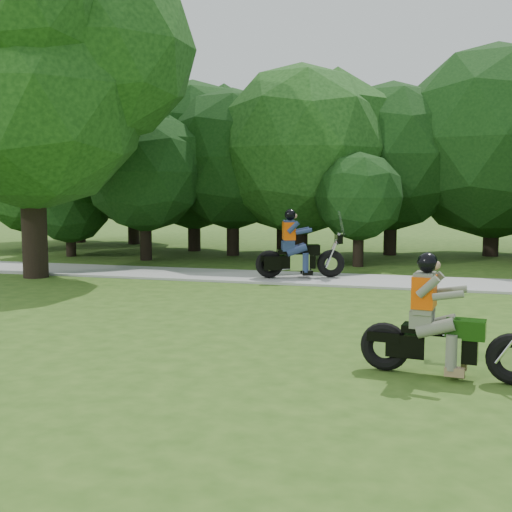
# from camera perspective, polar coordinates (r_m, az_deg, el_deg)

# --- Properties ---
(ground) EXTENTS (100.00, 100.00, 0.00)m
(ground) POSITION_cam_1_polar(r_m,az_deg,el_deg) (9.20, 15.06, -9.82)
(ground) COLOR #2E5217
(ground) RESTS_ON ground
(walkway) EXTENTS (60.00, 2.20, 0.06)m
(walkway) POSITION_cam_1_polar(r_m,az_deg,el_deg) (17.03, 15.14, -2.35)
(walkway) COLOR #9E9E99
(walkway) RESTS_ON ground
(tree_line) EXTENTS (38.68, 11.61, 7.80)m
(tree_line) POSITION_cam_1_polar(r_m,az_deg,el_deg) (23.69, 18.53, 8.81)
(tree_line) COLOR black
(tree_line) RESTS_ON ground
(big_tree_west) EXTENTS (8.64, 6.56, 9.96)m
(big_tree_west) POSITION_cam_1_polar(r_m,az_deg,el_deg) (19.15, -19.08, 15.67)
(big_tree_west) COLOR black
(big_tree_west) RESTS_ON ground
(chopper_motorcycle) EXTENTS (2.30, 0.73, 1.65)m
(chopper_motorcycle) POSITION_cam_1_polar(r_m,az_deg,el_deg) (8.82, 15.90, -6.47)
(chopper_motorcycle) COLOR black
(chopper_motorcycle) RESTS_ON ground
(touring_motorcycle) EXTENTS (2.35, 1.28, 1.84)m
(touring_motorcycle) POSITION_cam_1_polar(r_m,az_deg,el_deg) (17.16, 3.46, 0.27)
(touring_motorcycle) COLOR black
(touring_motorcycle) RESTS_ON walkway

